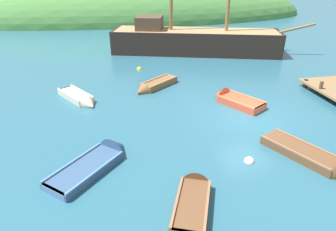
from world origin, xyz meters
name	(u,v)px	position (x,y,z in m)	size (l,w,h in m)	color
ground_plane	(248,118)	(0.00, 0.00, 0.00)	(120.00, 120.00, 0.00)	#285B70
shore_hill	(132,18)	(-2.65, 34.94, 0.00)	(54.75, 18.42, 11.26)	#477F3D
sailing_ship	(194,44)	(0.84, 13.11, 0.78)	(16.98, 7.58, 12.96)	black
rowboat_outer_right	(80,99)	(-8.56, 4.01, 0.11)	(2.53, 3.30, 0.88)	beige
rowboat_outer_left	(234,101)	(0.02, 1.93, 0.13)	(2.61, 3.23, 1.18)	#C64C2D
rowboat_near_dock	(154,86)	(-4.01, 5.14, 0.13)	(3.18, 2.82, 0.87)	brown
rowboat_portside	(193,198)	(-4.37, -5.22, 0.10)	(2.07, 3.13, 0.98)	brown
rowboat_center	(314,160)	(0.89, -4.10, 0.11)	(2.62, 3.95, 1.05)	brown
rowboat_far	(98,162)	(-7.46, -2.49, 0.09)	(3.41, 3.57, 1.20)	#335175
buoy_white	(249,162)	(-1.60, -3.56, 0.00)	(0.41, 0.41, 0.41)	white
buoy_yellow	(139,69)	(-4.50, 9.17, 0.00)	(0.39, 0.39, 0.39)	yellow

